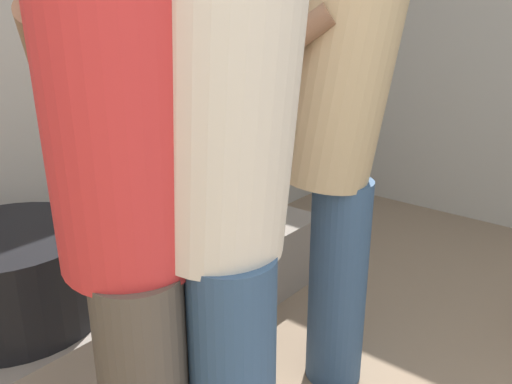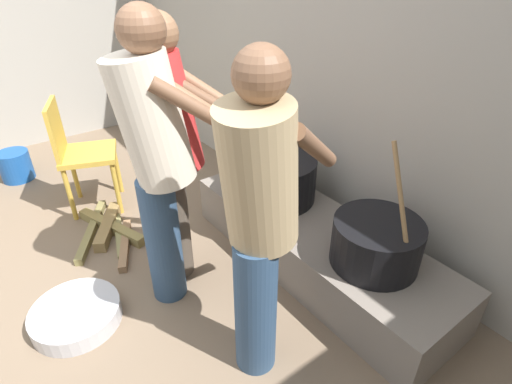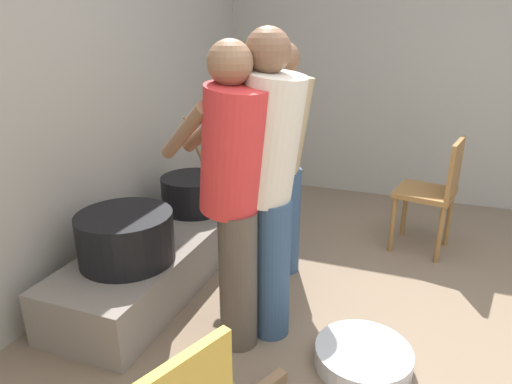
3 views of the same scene
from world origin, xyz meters
name	(u,v)px [view 3 (image 3 of 3)]	position (x,y,z in m)	size (l,w,h in m)	color
block_enclosure_rear	(23,108)	(0.00, 2.25, 1.21)	(5.80, 0.20, 2.41)	#9E998E
block_enclosure_right	(450,76)	(2.80, 0.00, 1.21)	(0.20, 4.71, 2.41)	#9E998E
hearth_ledge	(168,253)	(0.52, 1.73, 0.16)	(1.89, 0.60, 0.32)	slate
cooking_pot_main	(194,193)	(0.94, 1.74, 0.46)	(0.48, 0.48, 0.71)	black
cooking_pot_secondary	(126,237)	(0.09, 1.73, 0.47)	(0.55, 0.55, 0.29)	black
cook_in_tan_shirt	(282,149)	(0.84, 1.02, 0.88)	(0.56, 0.72, 1.55)	navy
cook_in_cream_shirt	(268,173)	(0.18, 0.89, 0.93)	(0.55, 0.74, 1.63)	navy
cook_in_red_shirt	(233,185)	(0.03, 1.02, 0.90)	(0.63, 0.72, 1.57)	#4C4238
chair_brown_wood	(434,190)	(1.53, 0.05, 0.49)	(0.47, 0.47, 0.88)	olive
metal_mixing_bowl	(363,357)	(0.06, 0.33, 0.05)	(0.49, 0.49, 0.10)	#B7B7BC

